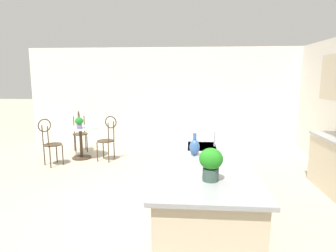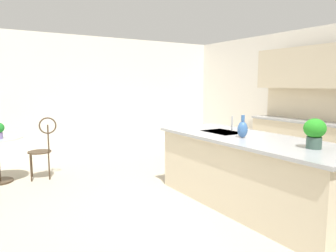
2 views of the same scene
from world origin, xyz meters
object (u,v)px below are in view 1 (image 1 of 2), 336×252
Objects in this scene: bistro_table at (81,140)px; potted_plant_on_table at (79,122)px; chair_near_window at (108,136)px; potted_plant_counter_far at (211,162)px; chair_toward_desk at (50,140)px; vase_on_counter at (195,147)px; chair_by_island at (80,129)px.

bistro_table is 3.11× the size of potted_plant_on_table.
bistro_table is 0.71m from chair_near_window.
potted_plant_counter_far is at bearing 36.39° from bistro_table.
chair_near_window reaches higher than bistro_table.
chair_near_window is at bearing 113.23° from chair_toward_desk.
chair_near_window is 4.04× the size of potted_plant_on_table.
chair_toward_desk reaches higher than potted_plant_on_table.
potted_plant_counter_far reaches higher than vase_on_counter.
chair_toward_desk is 4.04× the size of potted_plant_on_table.
chair_toward_desk is (0.62, -0.44, 0.13)m from bistro_table.
bistro_table is 0.77× the size of chair_by_island.
potted_plant_on_table is 3.75m from vase_on_counter.
chair_by_island and chair_toward_desk have the same top height.
potted_plant_counter_far is (3.61, 2.08, 0.53)m from chair_near_window.
bistro_table is 2.78× the size of vase_on_counter.
bistro_table is 4.70m from potted_plant_counter_far.
potted_plant_on_table is (0.14, 0.04, 0.44)m from bistro_table.
chair_by_island is at bearing -157.08° from bistro_table.
bistro_table is 0.77× the size of chair_near_window.
chair_by_island is at bearing 173.13° from chair_toward_desk.
potted_plant_counter_far reaches higher than chair_toward_desk.
chair_near_window is 3.25× the size of potted_plant_counter_far.
potted_plant_counter_far is (4.41, 3.04, 0.53)m from chair_by_island.
potted_plant_on_table is at bearing -136.41° from vase_on_counter.
bistro_table is 0.73m from chair_by_island.
bistro_table is 3.91m from vase_on_counter.
vase_on_counter is (2.71, 2.58, 0.14)m from potted_plant_on_table.
bistro_table is at bearing 144.88° from chair_toward_desk.
chair_by_island is 4.58m from vase_on_counter.
chair_toward_desk is at bearing -126.08° from vase_on_counter.
vase_on_counter is at bearing 42.59° from bistro_table.
chair_toward_desk is 3.62× the size of vase_on_counter.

